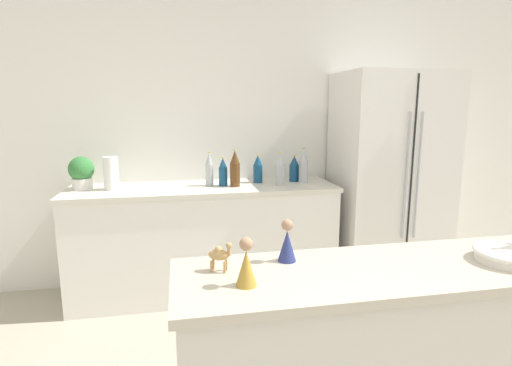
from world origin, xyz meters
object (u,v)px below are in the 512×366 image
paper_towel_roll (111,173)px  wise_man_figurine_crimson (246,265)px  fruit_bowl (508,255)px  potted_plant (82,172)px  back_bottle_0 (209,169)px  camel_figurine (220,254)px  back_bottle_4 (303,166)px  back_bottle_5 (294,169)px  back_bottle_3 (235,169)px  back_bottle_6 (258,169)px  back_bottle_1 (223,172)px  refrigerator (389,180)px  wise_man_figurine_blue (287,243)px  back_bottle_2 (281,170)px

paper_towel_roll → wise_man_figurine_crimson: size_ratio=1.49×
fruit_bowl → potted_plant: bearing=135.2°
back_bottle_0 → camel_figurine: back_bottle_0 is taller
back_bottle_4 → back_bottle_5: 0.10m
fruit_bowl → paper_towel_roll: bearing=132.5°
back_bottle_3 → wise_man_figurine_crimson: back_bottle_3 is taller
back_bottle_4 → back_bottle_6: 0.39m
back_bottle_3 → back_bottle_6: bearing=31.6°
paper_towel_roll → camel_figurine: 1.94m
back_bottle_0 → back_bottle_1: back_bottle_0 is taller
refrigerator → back_bottle_3: refrigerator is taller
paper_towel_roll → camel_figurine: bearing=-70.1°
paper_towel_roll → camel_figurine: (0.66, -1.82, -0.03)m
back_bottle_1 → back_bottle_3: (0.09, -0.05, 0.03)m
refrigerator → back_bottle_1: size_ratio=7.72×
back_bottle_5 → back_bottle_1: bearing=-172.8°
paper_towel_roll → fruit_bowl: size_ratio=1.00×
back_bottle_5 → back_bottle_0: bearing=-175.4°
refrigerator → paper_towel_roll: size_ratio=7.17×
back_bottle_6 → fruit_bowl: back_bottle_6 is taller
wise_man_figurine_crimson → back_bottle_5: bearing=69.4°
camel_figurine → back_bottle_6: bearing=74.7°
back_bottle_4 → back_bottle_5: back_bottle_4 is taller
paper_towel_roll → back_bottle_6: size_ratio=1.06×
wise_man_figurine_blue → back_bottle_6: bearing=82.3°
paper_towel_roll → wise_man_figurine_blue: paper_towel_roll is taller
back_bottle_4 → fruit_bowl: size_ratio=1.17×
refrigerator → wise_man_figurine_crimson: refrigerator is taller
camel_figurine → back_bottle_3: bearing=80.2°
refrigerator → paper_towel_roll: (-2.33, 0.05, 0.12)m
back_bottle_1 → camel_figurine: bearing=-96.7°
back_bottle_3 → fruit_bowl: bearing=-66.7°
back_bottle_2 → back_bottle_3: back_bottle_3 is taller
back_bottle_3 → back_bottle_6: (0.22, 0.13, -0.03)m
refrigerator → fruit_bowl: refrigerator is taller
back_bottle_6 → wise_man_figurine_crimson: bearing=-102.3°
potted_plant → back_bottle_5: bearing=0.9°
back_bottle_1 → refrigerator: bearing=-1.9°
potted_plant → back_bottle_0: 0.99m
back_bottle_2 → back_bottle_4: size_ratio=0.92×
back_bottle_4 → back_bottle_6: (-0.38, 0.08, -0.03)m
back_bottle_6 → wise_man_figurine_blue: (-0.25, -1.85, -0.01)m
back_bottle_5 → refrigerator: bearing=-8.8°
back_bottle_4 → wise_man_figurine_crimson: bearing=-112.8°
camel_figurine → wise_man_figurine_crimson: 0.16m
back_bottle_1 → back_bottle_2: 0.47m
back_bottle_1 → back_bottle_0: bearing=169.5°
potted_plant → back_bottle_2: (1.56, -0.13, -0.01)m
back_bottle_0 → back_bottle_6: bearing=8.9°
back_bottle_0 → wise_man_figurine_blue: (0.17, -1.79, -0.03)m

